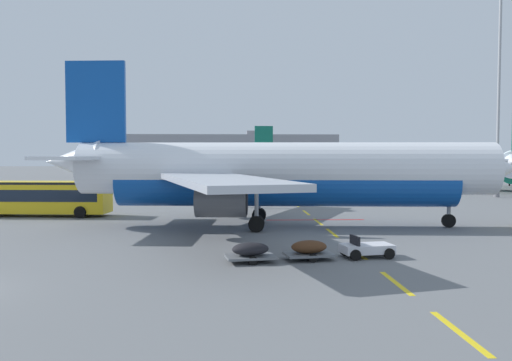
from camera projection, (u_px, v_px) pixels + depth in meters
The scene contains 9 objects.
ground at pixel (477, 200), 61.28m from camera, with size 400.00×400.00×0.00m, color slate.
apron_paint_markings at pixel (293, 202), 58.01m from camera, with size 8.00×96.64×0.01m.
airliner_foreground at pixel (277, 173), 38.15m from camera, with size 34.82×34.51×12.20m.
airliner_mid_left at pixel (208, 160), 127.29m from camera, with size 35.84×35.53×12.56m.
airliner_far_center at pixel (511, 166), 79.44m from camera, with size 29.19×30.85×11.36m.
apron_shuttle_bus at pixel (39, 196), 44.94m from camera, with size 12.20×3.74×3.00m.
baggage_train at pixel (310, 249), 26.10m from camera, with size 8.72×2.90×1.14m.
apron_light_mast_far at pixel (500, 50), 64.64m from camera, with size 1.80×1.80×30.31m.
terminal_satellite at pixel (224, 154), 164.71m from camera, with size 67.85×27.23×13.04m.
Camera 1 is at (11.32, -19.89, 5.23)m, focal length 36.52 mm.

